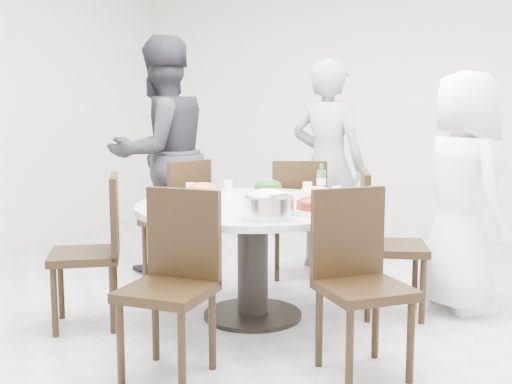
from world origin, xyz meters
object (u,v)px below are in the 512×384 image
at_px(chair_ne, 393,244).
at_px(chair_nw, 174,219).
at_px(diner_right, 463,192).
at_px(diner_left, 161,154).
at_px(rice_bowl, 269,207).
at_px(beverage_bottle, 321,179).
at_px(diner_middle, 328,165).
at_px(soup_bowl, 174,204).
at_px(chair_s, 167,287).
at_px(chair_se, 365,285).
at_px(chair_n, 298,218).
at_px(dining_table, 253,261).
at_px(chair_sw, 84,252).

height_order(chair_ne, chair_nw, same).
distance_m(diner_right, diner_left, 2.42).
bearing_deg(rice_bowl, beverage_bottle, 91.47).
xyz_separation_m(chair_nw, diner_middle, (0.99, 0.83, 0.40)).
height_order(diner_middle, soup_bowl, diner_middle).
relative_size(chair_ne, chair_s, 1.00).
bearing_deg(chair_se, chair_n, 76.54).
relative_size(diner_right, diner_left, 0.83).
bearing_deg(dining_table, diner_left, 146.43).
bearing_deg(diner_right, chair_nw, 54.32).
xyz_separation_m(diner_middle, diner_left, (-1.24, -0.63, 0.09)).
bearing_deg(soup_bowl, rice_bowl, 2.31).
relative_size(dining_table, chair_sw, 1.58).
bearing_deg(chair_s, chair_nw, 117.36).
bearing_deg(chair_s, diner_right, 52.35).
bearing_deg(chair_se, beverage_bottle, 74.46).
distance_m(chair_sw, soup_bowl, 0.67).
bearing_deg(chair_s, chair_se, 23.16).
bearing_deg(chair_nw, diner_right, 111.18).
relative_size(chair_ne, soup_bowl, 3.64).
bearing_deg(beverage_bottle, chair_n, 125.37).
xyz_separation_m(chair_ne, chair_sw, (-1.69, -1.02, 0.00)).
bearing_deg(chair_sw, chair_ne, 85.83).
xyz_separation_m(chair_sw, diner_middle, (0.90, 2.02, 0.40)).
xyz_separation_m(chair_sw, chair_s, (0.88, -0.43, 0.00)).
relative_size(dining_table, rice_bowl, 5.30).
distance_m(dining_table, chair_n, 1.08).
relative_size(diner_right, soup_bowl, 6.14).
bearing_deg(diner_right, diner_middle, 20.02).
height_order(chair_n, chair_nw, same).
distance_m(dining_table, chair_s, 1.02).
bearing_deg(chair_nw, chair_sw, 21.65).
height_order(chair_n, diner_right, diner_right).
height_order(chair_se, diner_middle, diner_middle).
xyz_separation_m(diner_right, rice_bowl, (-0.90, -1.16, 0.01)).
height_order(chair_ne, rice_bowl, chair_ne).
relative_size(chair_se, soup_bowl, 3.64).
bearing_deg(chair_sw, beverage_bottle, 99.62).
bearing_deg(beverage_bottle, rice_bowl, -88.53).
height_order(chair_s, soup_bowl, chair_s).
bearing_deg(diner_middle, rice_bowl, 102.78).
height_order(diner_middle, beverage_bottle, diner_middle).
distance_m(chair_se, diner_left, 2.56).
bearing_deg(chair_ne, beverage_bottle, 58.33).
height_order(chair_ne, diner_right, diner_right).
distance_m(chair_se, diner_middle, 2.22).
xyz_separation_m(chair_n, soup_bowl, (-0.22, -1.51, 0.32)).
bearing_deg(beverage_bottle, diner_right, 11.27).
distance_m(chair_n, diner_middle, 0.55).
distance_m(chair_nw, rice_bowl, 1.65).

